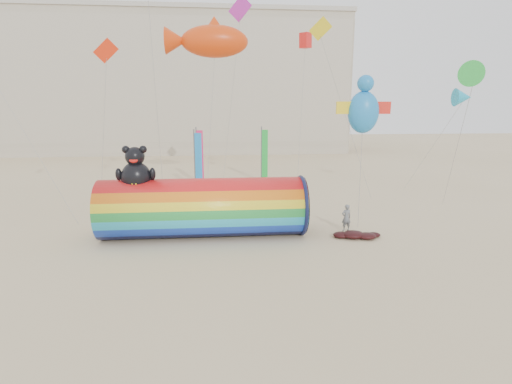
{
  "coord_description": "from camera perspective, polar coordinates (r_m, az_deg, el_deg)",
  "views": [
    {
      "loc": [
        -1.53,
        -19.72,
        6.99
      ],
      "look_at": [
        0.5,
        1.5,
        2.4
      ],
      "focal_mm": 28.0,
      "sensor_mm": 36.0,
      "label": 1
    }
  ],
  "objects": [
    {
      "name": "ground",
      "position": [
        20.98,
        -0.98,
        -7.31
      ],
      "size": [
        160.0,
        160.0,
        0.0
      ],
      "primitive_type": "plane",
      "color": "#CCB58C",
      "rests_on": "ground"
    },
    {
      "name": "hotel_building",
      "position": [
        66.59,
        -15.0,
        14.61
      ],
      "size": [
        60.4,
        15.4,
        20.6
      ],
      "color": "#B7AD99",
      "rests_on": "ground"
    },
    {
      "name": "kite_handler",
      "position": [
        23.34,
        12.78,
        -3.59
      ],
      "size": [
        0.62,
        0.46,
        1.56
      ],
      "primitive_type": "imported",
      "rotation": [
        0.0,
        0.0,
        3.31
      ],
      "color": "slate",
      "rests_on": "ground"
    },
    {
      "name": "beachgoers",
      "position": [
        15.71,
        26.55,
        -12.07
      ],
      "size": [
        78.36,
        53.42,
        1.84
      ],
      "color": "#33333F",
      "rests_on": "ground"
    },
    {
      "name": "fabric_bundle",
      "position": [
        22.4,
        14.15,
        -5.95
      ],
      "size": [
        2.62,
        1.35,
        0.41
      ],
      "color": "#3E0B0C",
      "rests_on": "ground"
    },
    {
      "name": "flying_kites",
      "position": [
        26.78,
        -0.41,
        20.11
      ],
      "size": [
        31.18,
        11.54,
        11.47
      ],
      "color": "#1C7CCA",
      "rests_on": "ground"
    },
    {
      "name": "windsock_assembly",
      "position": [
        21.86,
        -7.55,
        -2.01
      ],
      "size": [
        11.01,
        3.35,
        5.08
      ],
      "color": "red",
      "rests_on": "ground"
    },
    {
      "name": "festival_banners",
      "position": [
        35.22,
        -4.97,
        5.01
      ],
      "size": [
        6.53,
        4.09,
        5.2
      ],
      "color": "#59595E",
      "rests_on": "ground"
    }
  ]
}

